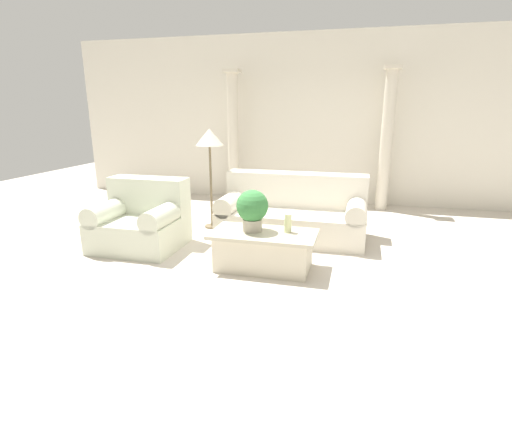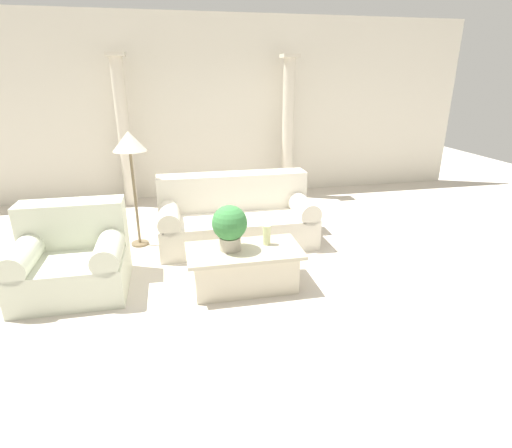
{
  "view_description": "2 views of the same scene",
  "coord_description": "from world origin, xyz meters",
  "views": [
    {
      "loc": [
        0.99,
        -4.64,
        1.84
      ],
      "look_at": [
        -0.21,
        -0.08,
        0.46
      ],
      "focal_mm": 28.0,
      "sensor_mm": 36.0,
      "label": 1
    },
    {
      "loc": [
        -0.72,
        -4.19,
        2.19
      ],
      "look_at": [
        0.13,
        -0.14,
        0.64
      ],
      "focal_mm": 28.0,
      "sensor_mm": 36.0,
      "label": 2
    }
  ],
  "objects": [
    {
      "name": "wall_back",
      "position": [
        0.0,
        3.4,
        1.6
      ],
      "size": [
        10.0,
        0.06,
        3.2
      ],
      "color": "silver",
      "rests_on": "ground_plane"
    },
    {
      "name": "ground_plane",
      "position": [
        0.0,
        0.0,
        0.0
      ],
      "size": [
        16.0,
        16.0,
        0.0
      ],
      "primitive_type": "plane",
      "color": "beige"
    },
    {
      "name": "coffee_table",
      "position": [
        -0.04,
        -0.36,
        0.23
      ],
      "size": [
        1.22,
        0.66,
        0.45
      ],
      "color": "beige",
      "rests_on": "ground_plane"
    },
    {
      "name": "loveseat",
      "position": [
        -1.84,
        0.01,
        0.37
      ],
      "size": [
        1.1,
        0.98,
        0.91
      ],
      "color": "beige",
      "rests_on": "ground_plane"
    },
    {
      "name": "sofa_long",
      "position": [
        0.08,
        0.95,
        0.36
      ],
      "size": [
        2.08,
        0.98,
        0.91
      ],
      "color": "beige",
      "rests_on": "ground_plane"
    },
    {
      "name": "column_left",
      "position": [
        -1.49,
        3.0,
        1.29
      ],
      "size": [
        0.3,
        0.3,
        2.53
      ],
      "color": "beige",
      "rests_on": "ground_plane"
    },
    {
      "name": "pillar_candle",
      "position": [
        0.22,
        -0.28,
        0.56
      ],
      "size": [
        0.08,
        0.08,
        0.22
      ],
      "color": "beige",
      "rests_on": "coffee_table"
    },
    {
      "name": "potted_plant",
      "position": [
        -0.19,
        -0.33,
        0.72
      ],
      "size": [
        0.37,
        0.37,
        0.49
      ],
      "color": "#B2A893",
      "rests_on": "coffee_table"
    },
    {
      "name": "column_right",
      "position": [
        1.4,
        3.0,
        1.29
      ],
      "size": [
        0.3,
        0.3,
        2.53
      ],
      "color": "beige",
      "rests_on": "ground_plane"
    },
    {
      "name": "floor_lamp",
      "position": [
        -1.24,
        1.08,
        1.34
      ],
      "size": [
        0.42,
        0.42,
        1.54
      ],
      "color": "brown",
      "rests_on": "ground_plane"
    }
  ]
}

